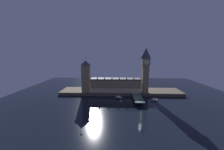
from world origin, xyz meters
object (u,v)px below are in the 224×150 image
at_px(car_southbound_trail, 138,94).
at_px(pedestrian_near_rail, 135,100).
at_px(victoria_tower, 86,76).
at_px(car_southbound_lead, 141,100).
at_px(boat_upstream, 119,98).
at_px(street_lamp_mid, 142,95).
at_px(street_lamp_near, 135,98).
at_px(boat_downstream, 154,100).
at_px(clock_tower, 146,69).
at_px(pedestrian_mid_walk, 142,97).
at_px(pedestrian_far_rail, 133,95).

height_order(car_southbound_trail, pedestrian_near_rail, pedestrian_near_rail).
xyz_separation_m(victoria_tower, car_southbound_lead, (90.62, -45.74, -26.63)).
bearing_deg(pedestrian_near_rail, victoria_tower, 149.93).
height_order(pedestrian_near_rail, boat_upstream, pedestrian_near_rail).
height_order(victoria_tower, street_lamp_mid, victoria_tower).
bearing_deg(car_southbound_trail, street_lamp_near, -108.81).
xyz_separation_m(car_southbound_lead, pedestrian_near_rail, (-9.08, -1.47, 0.22)).
bearing_deg(pedestrian_near_rail, boat_downstream, 27.64).
xyz_separation_m(pedestrian_near_rail, street_lamp_mid, (12.50, 14.04, 3.32)).
relative_size(clock_tower, car_southbound_lead, 17.22).
relative_size(clock_tower, pedestrian_near_rail, 45.18).
distance_m(clock_tower, street_lamp_mid, 49.80).
height_order(car_southbound_trail, boat_downstream, car_southbound_trail).
xyz_separation_m(car_southbound_trail, street_lamp_mid, (3.43, -13.11, 3.53)).
distance_m(clock_tower, pedestrian_near_rail, 65.14).
height_order(street_lamp_near, boat_downstream, street_lamp_near).
bearing_deg(street_lamp_near, pedestrian_mid_walk, 46.52).
bearing_deg(pedestrian_far_rail, pedestrian_mid_walk, -38.29).
bearing_deg(pedestrian_far_rail, boat_upstream, 174.51).
distance_m(victoria_tower, street_lamp_near, 97.03).
xyz_separation_m(pedestrian_far_rail, boat_downstream, (32.08, -5.26, -5.32)).
height_order(clock_tower, street_lamp_mid, clock_tower).
relative_size(pedestrian_mid_walk, boat_downstream, 0.16).
distance_m(clock_tower, car_southbound_lead, 61.59).
bearing_deg(boat_upstream, clock_tower, 25.10).
xyz_separation_m(clock_tower, pedestrian_far_rail, (-23.02, -23.73, -40.27)).
distance_m(victoria_tower, pedestrian_mid_walk, 103.29).
bearing_deg(pedestrian_mid_walk, pedestrian_near_rail, -134.07).
bearing_deg(pedestrian_near_rail, street_lamp_mid, 48.31).
relative_size(victoria_tower, street_lamp_mid, 9.06).
relative_size(car_southbound_lead, street_lamp_mid, 0.67).
xyz_separation_m(car_southbound_lead, boat_upstream, (-32.02, 22.80, -4.94)).
distance_m(pedestrian_mid_walk, boat_upstream, 37.34).
bearing_deg(boat_downstream, pedestrian_mid_walk, -167.87).
distance_m(car_southbound_lead, car_southbound_trail, 25.68).
relative_size(pedestrian_far_rail, boat_upstream, 0.12).
relative_size(car_southbound_lead, boat_downstream, 0.40).
xyz_separation_m(clock_tower, street_lamp_mid, (-10.51, -31.75, -36.89)).
distance_m(clock_tower, boat_upstream, 68.08).
bearing_deg(street_lamp_near, car_southbound_lead, 12.78).
height_order(clock_tower, street_lamp_near, clock_tower).
distance_m(pedestrian_far_rail, boat_downstream, 32.94).
distance_m(victoria_tower, car_southbound_trail, 96.55).
height_order(victoria_tower, pedestrian_near_rail, victoria_tower).
distance_m(car_southbound_trail, boat_downstream, 25.75).
bearing_deg(street_lamp_near, pedestrian_near_rail, 59.56).
bearing_deg(car_southbound_lead, pedestrian_far_rail, 113.79).
distance_m(car_southbound_trail, street_lamp_near, 29.60).
relative_size(victoria_tower, street_lamp_near, 9.30).
height_order(victoria_tower, pedestrian_far_rail, victoria_tower).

